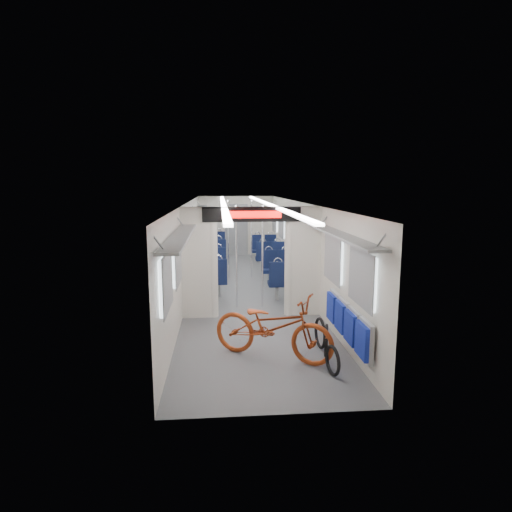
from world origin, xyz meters
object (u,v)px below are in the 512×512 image
Objects in this scene: seat_bay_near_right at (282,272)px; stanchion_near_left at (236,257)px; bike_hoop_b at (326,342)px; stanchion_near_right at (262,257)px; bike_hoop_a at (333,362)px; stanchion_far_left at (228,240)px; flip_bench at (347,322)px; bike_hoop_c at (320,334)px; seat_bay_near_left at (209,269)px; seat_bay_far_right at (267,251)px; stanchion_far_right at (251,239)px; bicycle at (273,327)px; seat_bay_far_left at (212,249)px.

stanchion_near_left reaches higher than seat_bay_near_right.
stanchion_near_right reaches higher than bike_hoop_b.
bike_hoop_a is 6.87m from stanchion_far_left.
stanchion_far_left is at bearing 102.83° from stanchion_near_right.
stanchion_far_left is (-1.75, 6.01, 0.57)m from flip_bench.
bike_hoop_c is 4.74m from seat_bay_near_left.
seat_bay_near_right is at bearing 47.54° from stanchion_near_left.
seat_bay_far_right is 1.91m from stanchion_far_right.
seat_bay_far_right is at bearing 75.86° from stanchion_near_left.
bicycle reaches higher than bike_hoop_a.
seat_bay_near_left is at bearing 167.68° from seat_bay_near_right.
bike_hoop_a is 0.70m from bike_hoop_b.
bike_hoop_b is 1.01× the size of bike_hoop_c.
seat_bay_near_left is at bearing -90.00° from seat_bay_far_left.
seat_bay_near_right is 4.23m from seat_bay_far_left.
seat_bay_far_left is 1.15× the size of seat_bay_far_right.
bike_hoop_b is 5.08m from seat_bay_near_left.
bicycle reaches higher than bike_hoop_b.
seat_bay_far_left is at bearing 116.23° from seat_bay_near_right.
bicycle is at bearing -76.78° from seat_bay_near_left.
seat_bay_near_right is 2.26m from stanchion_far_left.
bike_hoop_c is 7.95m from seat_bay_far_left.
flip_bench is at bearing -5.28° from bike_hoop_b.
seat_bay_far_left reaches higher than bike_hoop_a.
seat_bay_near_left reaches higher than bicycle.
bicycle is 7.81m from seat_bay_far_right.
stanchion_far_right is at bearing 8.86° from stanchion_far_left.
bike_hoop_a is at bearing -93.56° from bike_hoop_c.
seat_bay_far_left is (-1.96, 7.70, 0.33)m from bike_hoop_c.
stanchion_near_right reaches higher than bicycle.
stanchion_far_right is (-0.01, 3.15, 0.00)m from stanchion_near_right.
seat_bay_near_left is at bearing -130.76° from stanchion_far_right.
bike_hoop_c is at bearing -75.84° from stanchion_far_left.
bike_hoop_a is 0.23× the size of seat_bay_far_right.
flip_bench is 8.40m from seat_bay_far_left.
stanchion_near_left is (-1.64, 2.96, 0.57)m from flip_bench.
flip_bench is at bearing -62.50° from bicycle.
bicycle is 0.99× the size of seat_bay_near_left.
bike_hoop_a is 0.85× the size of bike_hoop_b.
flip_bench is 0.94× the size of stanchion_far_right.
stanchion_near_right reaches higher than seat_bay_near_left.
stanchion_near_right is (0.13, 2.94, 0.62)m from bicycle.
stanchion_far_left reaches higher than bike_hoop_b.
stanchion_far_left is at bearing -171.14° from stanchion_far_right.
bike_hoop_c is 0.27× the size of seat_bay_near_right.
seat_bay_far_left is at bearing 90.00° from seat_bay_near_left.
flip_bench is 1.08× the size of seat_bay_far_right.
seat_bay_near_left is (-1.97, 4.67, 0.29)m from bike_hoop_b.
stanchion_near_right is 3.15m from stanchion_far_right.
stanchion_near_left and stanchion_far_right have the same top height.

